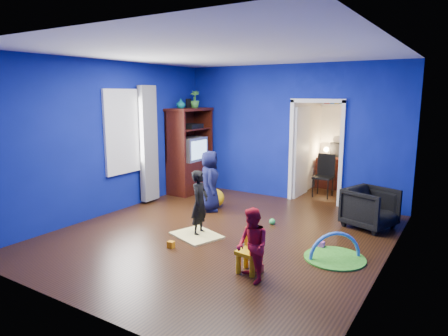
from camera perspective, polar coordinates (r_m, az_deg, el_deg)
The scene contains 32 objects.
floor at distance 6.65m, azimuth -0.42°, elevation -9.53°, with size 5.00×5.50×0.01m, color black.
ceiling at distance 6.27m, azimuth -0.46°, elevation 16.21°, with size 5.00×5.50×0.01m, color white.
wall_back at distance 8.72m, azimuth 9.37°, elevation 4.96°, with size 5.00×0.02×2.90m, color navy.
wall_front at distance 4.27m, azimuth -20.71°, elevation -1.40°, with size 5.00×0.02×2.90m, color navy.
wall_left at distance 7.92m, azimuth -15.91°, elevation 4.13°, with size 0.02×5.50×2.90m, color navy.
wall_right at distance 5.39m, azimuth 22.56°, elevation 0.85°, with size 0.02×5.50×2.90m, color navy.
alcove at distance 9.36m, azimuth 14.82°, elevation 3.89°, with size 1.00×1.75×2.50m, color silver, non-canonical shape.
armchair at distance 7.33m, azimuth 20.15°, elevation -5.39°, with size 0.74×0.77×0.70m, color black.
child_black at distance 6.51m, azimuth -3.49°, elevation -5.00°, with size 0.39×0.26×1.07m, color black.
child_navy at distance 7.81m, azimuth -2.04°, elevation -1.88°, with size 0.59×0.38×1.20m, color #0E1036.
toddler_red at distance 4.97m, azimuth 4.06°, elevation -10.98°, with size 0.45×0.35×0.92m, color red.
vase at distance 8.98m, azimuth -6.19°, elevation 9.13°, with size 0.20×0.20×0.21m, color #0C5A62.
potted_plant at distance 9.40m, azimuth -4.21°, elevation 9.79°, with size 0.22×0.22×0.39m, color green.
tv_armoire at distance 9.31m, azimuth -4.91°, elevation 2.50°, with size 0.58×1.14×1.96m, color #3D180A.
crt_tv at distance 9.28m, azimuth -4.72°, elevation 2.73°, with size 0.46×0.70×0.54m, color silver.
yellow_blanket at distance 6.60m, azimuth -3.95°, elevation -9.57°, with size 0.75×0.60×0.03m, color #F2E07A.
hopper_ball at distance 8.14m, azimuth -1.33°, elevation -4.31°, with size 0.38×0.38×0.38m, color yellow.
kid_chair at distance 5.28m, azimuth 3.61°, elevation -12.13°, with size 0.28×0.28×0.50m, color yellow.
play_mat at distance 5.95m, azimuth 15.52°, elevation -12.30°, with size 0.85×0.85×0.02m, color #3D9020.
toy_arch at distance 5.95m, azimuth 15.52°, elevation -12.22°, with size 0.76×0.76×0.05m, color #3F8CD8.
window_left at distance 8.13m, azimuth -14.05°, elevation 5.09°, with size 0.03×0.95×1.55m, color white.
curtain at distance 8.47m, azimuth -10.74°, elevation 3.39°, with size 0.14×0.42×2.40m, color slate.
doorway at distance 8.56m, azimuth 12.99°, elevation 2.02°, with size 1.16×0.10×2.10m, color white.
study_desk at distance 10.09m, azimuth 15.67°, elevation -0.71°, with size 0.88×0.44×0.75m, color #3D140A.
desk_monitor at distance 10.11m, azimuth 16.03°, elevation 2.60°, with size 0.40×0.05×0.32m, color black.
desk_lamp at distance 10.14m, azimuth 14.41°, elevation 2.58°, with size 0.14×0.14×0.14m, color #FFD88C.
folding_chair at distance 9.17m, azimuth 13.98°, elevation -1.20°, with size 0.40×0.40×0.92m, color black.
book_shelf at distance 10.02m, azimuth 16.33°, elevation 8.66°, with size 0.88×0.24×0.04m, color white.
toy_0 at distance 5.38m, azimuth 5.03°, elevation -14.01°, with size 0.10×0.08×0.10m, color red.
toy_1 at distance 6.16m, azimuth -7.58°, elevation -10.78°, with size 0.10×0.08×0.10m, color orange.
toy_2 at distance 7.18m, azimuth 6.91°, elevation -7.58°, with size 0.11×0.11×0.11m, color green.
toy_3 at distance 6.27m, azimuth 13.66°, elevation -10.60°, with size 0.10×0.08×0.10m, color #BC46AD.
Camera 1 is at (3.36, -5.26, 2.29)m, focal length 32.00 mm.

